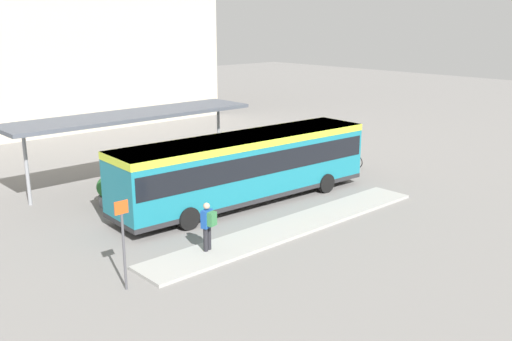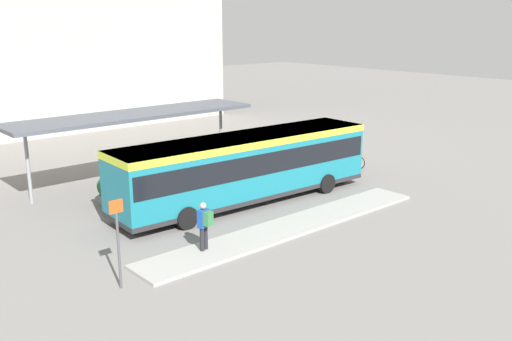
{
  "view_description": "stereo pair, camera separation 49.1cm",
  "coord_description": "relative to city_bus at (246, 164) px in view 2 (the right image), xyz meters",
  "views": [
    {
      "loc": [
        -15.9,
        -18.11,
        7.9
      ],
      "look_at": [
        0.61,
        0.0,
        1.35
      ],
      "focal_mm": 40.0,
      "sensor_mm": 36.0,
      "label": 1
    },
    {
      "loc": [
        -15.53,
        -18.43,
        7.9
      ],
      "look_at": [
        0.61,
        0.0,
        1.35
      ],
      "focal_mm": 40.0,
      "sensor_mm": 36.0,
      "label": 2
    }
  ],
  "objects": [
    {
      "name": "ground_plane",
      "position": [
        -0.01,
        0.0,
        -1.76
      ],
      "size": [
        120.0,
        120.0,
        0.0
      ],
      "primitive_type": "plane",
      "color": "slate"
    },
    {
      "name": "curb_island",
      "position": [
        -0.81,
        -3.63,
        -1.7
      ],
      "size": [
        13.38,
        1.8,
        0.12
      ],
      "color": "#9E9E99",
      "rests_on": "ground_plane"
    },
    {
      "name": "city_bus",
      "position": [
        0.0,
        0.0,
        0.0
      ],
      "size": [
        12.42,
        3.18,
        2.99
      ],
      "rotation": [
        0.0,
        0.0,
        -0.05
      ],
      "color": "#197284",
      "rests_on": "ground_plane"
    },
    {
      "name": "pedestrian_waiting",
      "position": [
        -4.75,
        -3.43,
        -0.65
      ],
      "size": [
        0.47,
        0.52,
        1.72
      ],
      "rotation": [
        0.0,
        0.0,
        1.85
      ],
      "color": "#232328",
      "rests_on": "curb_island"
    },
    {
      "name": "bicycle_white",
      "position": [
        8.41,
        0.86,
        -1.4
      ],
      "size": [
        0.48,
        1.64,
        0.71
      ],
      "rotation": [
        0.0,
        0.0,
        1.58
      ],
      "color": "black",
      "rests_on": "ground_plane"
    },
    {
      "name": "bicycle_red",
      "position": [
        8.48,
        1.72,
        -1.39
      ],
      "size": [
        0.48,
        1.72,
        0.74
      ],
      "rotation": [
        0.0,
        0.0,
        -1.62
      ],
      "color": "black",
      "rests_on": "ground_plane"
    },
    {
      "name": "bicycle_blue",
      "position": [
        8.75,
        2.58,
        -1.42
      ],
      "size": [
        0.48,
        1.56,
        0.68
      ],
      "rotation": [
        0.0,
        0.0,
        1.66
      ],
      "color": "black",
      "rests_on": "ground_plane"
    },
    {
      "name": "station_shelter",
      "position": [
        -1.95,
        6.07,
        1.57
      ],
      "size": [
        12.44,
        2.89,
        3.46
      ],
      "color": "#4C515B",
      "rests_on": "ground_plane"
    },
    {
      "name": "potted_planter_near_shelter",
      "position": [
        -4.72,
        3.68,
        -1.08
      ],
      "size": [
        0.99,
        0.99,
        1.33
      ],
      "color": "slate",
      "rests_on": "ground_plane"
    },
    {
      "name": "platform_sign",
      "position": [
        -8.24,
        -3.9,
        -0.2
      ],
      "size": [
        0.44,
        0.08,
        2.8
      ],
      "color": "#4C4C51",
      "rests_on": "ground_plane"
    }
  ]
}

